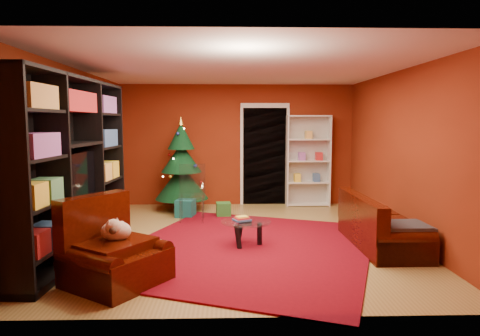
{
  "coord_description": "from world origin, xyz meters",
  "views": [
    {
      "loc": [
        -0.19,
        -6.51,
        1.79
      ],
      "look_at": [
        0.0,
        0.4,
        1.05
      ],
      "focal_mm": 32.0,
      "sensor_mm": 36.0,
      "label": 1
    }
  ],
  "objects_px": {
    "gift_box_teal": "(186,208)",
    "acrylic_chair": "(192,196)",
    "christmas_tree": "(181,165)",
    "coffee_table": "(246,233)",
    "dog": "(116,231)",
    "sofa": "(382,221)",
    "armchair": "(116,249)",
    "white_bookshelf": "(308,161)",
    "media_unit": "(72,168)",
    "gift_box_red": "(189,201)",
    "gift_box_green": "(223,210)",
    "rug": "(247,248)"
  },
  "relations": [
    {
      "from": "gift_box_teal",
      "to": "armchair",
      "type": "xyz_separation_m",
      "value": [
        -0.42,
        -3.39,
        0.23
      ]
    },
    {
      "from": "white_bookshelf",
      "to": "coffee_table",
      "type": "relative_size",
      "value": 2.75
    },
    {
      "from": "christmas_tree",
      "to": "white_bookshelf",
      "type": "bearing_deg",
      "value": 8.96
    },
    {
      "from": "media_unit",
      "to": "coffee_table",
      "type": "bearing_deg",
      "value": 10.97
    },
    {
      "from": "dog",
      "to": "acrylic_chair",
      "type": "xyz_separation_m",
      "value": [
        0.6,
        2.89,
        -0.12
      ]
    },
    {
      "from": "sofa",
      "to": "acrylic_chair",
      "type": "height_order",
      "value": "acrylic_chair"
    },
    {
      "from": "rug",
      "to": "dog",
      "type": "bearing_deg",
      "value": -140.81
    },
    {
      "from": "christmas_tree",
      "to": "dog",
      "type": "bearing_deg",
      "value": -94.35
    },
    {
      "from": "coffee_table",
      "to": "dog",
      "type": "bearing_deg",
      "value": -138.18
    },
    {
      "from": "acrylic_chair",
      "to": "armchair",
      "type": "bearing_deg",
      "value": -102.86
    },
    {
      "from": "media_unit",
      "to": "armchair",
      "type": "distance_m",
      "value": 1.59
    },
    {
      "from": "sofa",
      "to": "armchair",
      "type": "bearing_deg",
      "value": 110.44
    },
    {
      "from": "acrylic_chair",
      "to": "white_bookshelf",
      "type": "bearing_deg",
      "value": 30.38
    },
    {
      "from": "media_unit",
      "to": "gift_box_green",
      "type": "relative_size",
      "value": 11.57
    },
    {
      "from": "christmas_tree",
      "to": "gift_box_red",
      "type": "height_order",
      "value": "christmas_tree"
    },
    {
      "from": "armchair",
      "to": "coffee_table",
      "type": "distance_m",
      "value": 2.07
    },
    {
      "from": "rug",
      "to": "white_bookshelf",
      "type": "bearing_deg",
      "value": 65.26
    },
    {
      "from": "white_bookshelf",
      "to": "coffee_table",
      "type": "bearing_deg",
      "value": -115.67
    },
    {
      "from": "media_unit",
      "to": "acrylic_chair",
      "type": "xyz_separation_m",
      "value": [
        1.43,
        1.88,
        -0.72
      ]
    },
    {
      "from": "white_bookshelf",
      "to": "gift_box_red",
      "type": "bearing_deg",
      "value": -178.87
    },
    {
      "from": "coffee_table",
      "to": "white_bookshelf",
      "type": "bearing_deg",
      "value": 64.3
    },
    {
      "from": "media_unit",
      "to": "gift_box_teal",
      "type": "height_order",
      "value": "media_unit"
    },
    {
      "from": "media_unit",
      "to": "gift_box_red",
      "type": "xyz_separation_m",
      "value": [
        1.23,
        3.31,
        -1.08
      ]
    },
    {
      "from": "media_unit",
      "to": "gift_box_red",
      "type": "relative_size",
      "value": 14.04
    },
    {
      "from": "coffee_table",
      "to": "gift_box_teal",
      "type": "bearing_deg",
      "value": 118.37
    },
    {
      "from": "coffee_table",
      "to": "sofa",
      "type": "bearing_deg",
      "value": -2.56
    },
    {
      "from": "coffee_table",
      "to": "acrylic_chair",
      "type": "xyz_separation_m",
      "value": [
        -0.91,
        1.55,
        0.28
      ]
    },
    {
      "from": "rug",
      "to": "acrylic_chair",
      "type": "bearing_deg",
      "value": 118.97
    },
    {
      "from": "gift_box_teal",
      "to": "dog",
      "type": "xyz_separation_m",
      "value": [
        -0.44,
        -3.32,
        0.42
      ]
    },
    {
      "from": "rug",
      "to": "gift_box_green",
      "type": "relative_size",
      "value": 14.56
    },
    {
      "from": "gift_box_red",
      "to": "dog",
      "type": "relative_size",
      "value": 0.55
    },
    {
      "from": "christmas_tree",
      "to": "coffee_table",
      "type": "xyz_separation_m",
      "value": [
        1.2,
        -2.61,
        -0.74
      ]
    },
    {
      "from": "dog",
      "to": "acrylic_chair",
      "type": "height_order",
      "value": "acrylic_chair"
    },
    {
      "from": "gift_box_green",
      "to": "coffee_table",
      "type": "bearing_deg",
      "value": -80.07
    },
    {
      "from": "gift_box_red",
      "to": "sofa",
      "type": "relative_size",
      "value": 0.13
    },
    {
      "from": "armchair",
      "to": "gift_box_green",
      "type": "bearing_deg",
      "value": 15.84
    },
    {
      "from": "gift_box_green",
      "to": "armchair",
      "type": "bearing_deg",
      "value": -108.66
    },
    {
      "from": "media_unit",
      "to": "dog",
      "type": "relative_size",
      "value": 7.76
    },
    {
      "from": "christmas_tree",
      "to": "armchair",
      "type": "xyz_separation_m",
      "value": [
        -0.29,
        -4.03,
        -0.54
      ]
    },
    {
      "from": "christmas_tree",
      "to": "white_bookshelf",
      "type": "relative_size",
      "value": 0.97
    },
    {
      "from": "gift_box_red",
      "to": "armchair",
      "type": "relative_size",
      "value": 0.22
    },
    {
      "from": "gift_box_teal",
      "to": "gift_box_green",
      "type": "height_order",
      "value": "gift_box_teal"
    },
    {
      "from": "rug",
      "to": "armchair",
      "type": "xyz_separation_m",
      "value": [
        -1.5,
        -1.3,
        0.38
      ]
    },
    {
      "from": "rug",
      "to": "acrylic_chair",
      "type": "height_order",
      "value": "acrylic_chair"
    },
    {
      "from": "christmas_tree",
      "to": "sofa",
      "type": "distance_m",
      "value": 4.2
    },
    {
      "from": "gift_box_teal",
      "to": "acrylic_chair",
      "type": "xyz_separation_m",
      "value": [
        0.16,
        -0.43,
        0.3
      ]
    },
    {
      "from": "armchair",
      "to": "sofa",
      "type": "xyz_separation_m",
      "value": [
        3.45,
        1.33,
        -0.01
      ]
    },
    {
      "from": "christmas_tree",
      "to": "acrylic_chair",
      "type": "distance_m",
      "value": 1.2
    },
    {
      "from": "gift_box_green",
      "to": "gift_box_red",
      "type": "height_order",
      "value": "gift_box_green"
    },
    {
      "from": "media_unit",
      "to": "acrylic_chair",
      "type": "height_order",
      "value": "media_unit"
    }
  ]
}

